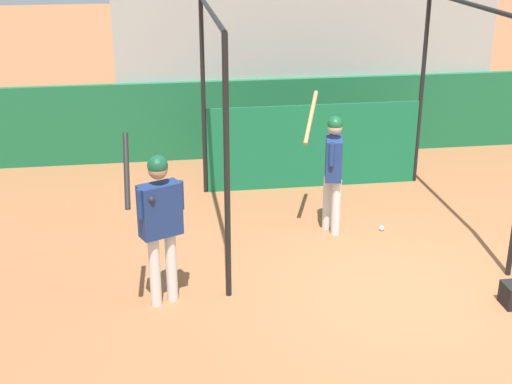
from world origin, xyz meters
The scene contains 7 objects.
ground_plane centered at (0.00, 0.00, 0.00)m, with size 60.00×60.00×0.00m, color #935B38.
outfield_wall centered at (0.00, 5.45, 0.73)m, with size 24.00×0.12×1.46m.
bleacher_section centered at (0.00, 7.52, 1.76)m, with size 7.05×4.00×3.54m.
batting_cage centered at (-0.30, 3.12, 1.32)m, with size 3.65×3.51×3.17m.
player_batter centered at (-0.44, 1.93, 1.04)m, with size 0.60×0.97×1.92m.
player_waiting centered at (-2.87, 0.23, 1.12)m, with size 0.66×0.61×2.09m.
baseball centered at (0.30, 1.82, 0.04)m, with size 0.07×0.07×0.07m.
Camera 1 is at (-2.87, -7.22, 4.33)m, focal length 50.00 mm.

